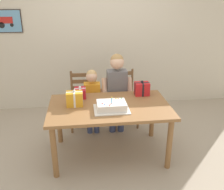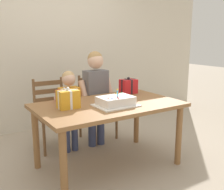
{
  "view_description": "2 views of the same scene",
  "coord_description": "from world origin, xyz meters",
  "px_view_note": "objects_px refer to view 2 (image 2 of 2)",
  "views": [
    {
      "loc": [
        -0.33,
        -2.97,
        2.1
      ],
      "look_at": [
        0.03,
        -0.05,
        0.91
      ],
      "focal_mm": 40.51,
      "sensor_mm": 36.0,
      "label": 1
    },
    {
      "loc": [
        -1.5,
        -2.42,
        1.46
      ],
      "look_at": [
        0.09,
        0.07,
        0.81
      ],
      "focal_mm": 42.91,
      "sensor_mm": 36.0,
      "label": 2
    }
  ],
  "objects_px": {
    "gift_box_red_large": "(68,99)",
    "chair_right": "(96,106)",
    "child_older": "(96,90)",
    "dining_table": "(108,111)",
    "chair_left": "(52,113)",
    "gift_box_beside_cake": "(65,96)",
    "birthday_cake": "(116,101)",
    "child_younger": "(70,104)",
    "gift_box_corner_small": "(128,86)"
  },
  "relations": [
    {
      "from": "gift_box_beside_cake",
      "to": "child_younger",
      "type": "bearing_deg",
      "value": 57.69
    },
    {
      "from": "gift_box_red_large",
      "to": "child_older",
      "type": "relative_size",
      "value": 0.17
    },
    {
      "from": "chair_right",
      "to": "child_younger",
      "type": "distance_m",
      "value": 0.61
    },
    {
      "from": "chair_left",
      "to": "child_younger",
      "type": "height_order",
      "value": "child_younger"
    },
    {
      "from": "dining_table",
      "to": "gift_box_red_large",
      "type": "relative_size",
      "value": 7.08
    },
    {
      "from": "gift_box_red_large",
      "to": "child_older",
      "type": "height_order",
      "value": "child_older"
    },
    {
      "from": "birthday_cake",
      "to": "chair_right",
      "type": "xyz_separation_m",
      "value": [
        0.32,
        0.99,
        -0.32
      ]
    },
    {
      "from": "dining_table",
      "to": "birthday_cake",
      "type": "height_order",
      "value": "birthday_cake"
    },
    {
      "from": "gift_box_red_large",
      "to": "child_older",
      "type": "bearing_deg",
      "value": 40.88
    },
    {
      "from": "gift_box_corner_small",
      "to": "chair_right",
      "type": "relative_size",
      "value": 0.24
    },
    {
      "from": "gift_box_beside_cake",
      "to": "gift_box_red_large",
      "type": "bearing_deg",
      "value": -105.27
    },
    {
      "from": "birthday_cake",
      "to": "child_older",
      "type": "height_order",
      "value": "child_older"
    },
    {
      "from": "gift_box_red_large",
      "to": "chair_left",
      "type": "height_order",
      "value": "gift_box_red_large"
    },
    {
      "from": "gift_box_beside_cake",
      "to": "chair_left",
      "type": "distance_m",
      "value": 0.64
    },
    {
      "from": "birthday_cake",
      "to": "chair_right",
      "type": "relative_size",
      "value": 0.48
    },
    {
      "from": "birthday_cake",
      "to": "child_older",
      "type": "bearing_deg",
      "value": 76.8
    },
    {
      "from": "gift_box_red_large",
      "to": "child_older",
      "type": "distance_m",
      "value": 0.83
    },
    {
      "from": "chair_left",
      "to": "gift_box_corner_small",
      "type": "bearing_deg",
      "value": -33.2
    },
    {
      "from": "dining_table",
      "to": "child_younger",
      "type": "relative_size",
      "value": 1.5
    },
    {
      "from": "gift_box_beside_cake",
      "to": "gift_box_corner_small",
      "type": "relative_size",
      "value": 0.86
    },
    {
      "from": "gift_box_corner_small",
      "to": "chair_right",
      "type": "bearing_deg",
      "value": 107.3
    },
    {
      "from": "gift_box_beside_cake",
      "to": "dining_table",
      "type": "bearing_deg",
      "value": -41.09
    },
    {
      "from": "gift_box_red_large",
      "to": "chair_right",
      "type": "distance_m",
      "value": 1.18
    },
    {
      "from": "gift_box_red_large",
      "to": "chair_right",
      "type": "bearing_deg",
      "value": 45.93
    },
    {
      "from": "birthday_cake",
      "to": "dining_table",
      "type": "bearing_deg",
      "value": 94.83
    },
    {
      "from": "birthday_cake",
      "to": "child_older",
      "type": "distance_m",
      "value": 0.75
    },
    {
      "from": "gift_box_red_large",
      "to": "gift_box_beside_cake",
      "type": "bearing_deg",
      "value": 74.73
    },
    {
      "from": "birthday_cake",
      "to": "gift_box_corner_small",
      "type": "height_order",
      "value": "gift_box_corner_small"
    },
    {
      "from": "dining_table",
      "to": "chair_left",
      "type": "height_order",
      "value": "chair_left"
    },
    {
      "from": "gift_box_beside_cake",
      "to": "chair_left",
      "type": "relative_size",
      "value": 0.2
    },
    {
      "from": "child_older",
      "to": "gift_box_beside_cake",
      "type": "bearing_deg",
      "value": -153.36
    },
    {
      "from": "chair_right",
      "to": "child_older",
      "type": "xyz_separation_m",
      "value": [
        -0.15,
        -0.26,
        0.31
      ]
    },
    {
      "from": "dining_table",
      "to": "gift_box_corner_small",
      "type": "distance_m",
      "value": 0.62
    },
    {
      "from": "gift_box_red_large",
      "to": "gift_box_corner_small",
      "type": "bearing_deg",
      "value": 15.14
    },
    {
      "from": "birthday_cake",
      "to": "gift_box_beside_cake",
      "type": "xyz_separation_m",
      "value": [
        -0.38,
        0.46,
        0.02
      ]
    },
    {
      "from": "dining_table",
      "to": "gift_box_corner_small",
      "type": "bearing_deg",
      "value": 32.29
    },
    {
      "from": "gift_box_corner_small",
      "to": "dining_table",
      "type": "bearing_deg",
      "value": -147.71
    },
    {
      "from": "birthday_cake",
      "to": "chair_left",
      "type": "bearing_deg",
      "value": 109.14
    },
    {
      "from": "gift_box_red_large",
      "to": "gift_box_beside_cake",
      "type": "height_order",
      "value": "gift_box_red_large"
    },
    {
      "from": "gift_box_beside_cake",
      "to": "gift_box_corner_small",
      "type": "bearing_deg",
      "value": -0.57
    },
    {
      "from": "birthday_cake",
      "to": "gift_box_corner_small",
      "type": "xyz_separation_m",
      "value": [
        0.49,
        0.45,
        0.04
      ]
    },
    {
      "from": "birthday_cake",
      "to": "gift_box_red_large",
      "type": "distance_m",
      "value": 0.5
    },
    {
      "from": "gift_box_red_large",
      "to": "child_younger",
      "type": "bearing_deg",
      "value": 65.41
    },
    {
      "from": "gift_box_red_large",
      "to": "gift_box_beside_cake",
      "type": "relative_size",
      "value": 1.19
    },
    {
      "from": "dining_table",
      "to": "child_older",
      "type": "bearing_deg",
      "value": 73.17
    },
    {
      "from": "dining_table",
      "to": "chair_left",
      "type": "xyz_separation_m",
      "value": [
        -0.33,
        0.86,
        -0.18
      ]
    },
    {
      "from": "dining_table",
      "to": "gift_box_beside_cake",
      "type": "xyz_separation_m",
      "value": [
        -0.37,
        0.33,
        0.16
      ]
    },
    {
      "from": "gift_box_beside_cake",
      "to": "child_older",
      "type": "xyz_separation_m",
      "value": [
        0.56,
        0.28,
        -0.03
      ]
    },
    {
      "from": "gift_box_red_large",
      "to": "chair_left",
      "type": "distance_m",
      "value": 0.89
    },
    {
      "from": "gift_box_beside_cake",
      "to": "birthday_cake",
      "type": "bearing_deg",
      "value": -49.79
    }
  ]
}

